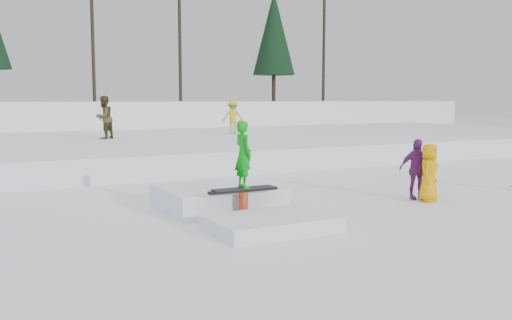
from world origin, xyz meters
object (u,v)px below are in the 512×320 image
spectator_purple (416,169)px  spectator_yellow (429,173)px  walker_olive (104,117)px  walker_ygreen (233,117)px  jib_rail_feature (232,201)px

spectator_purple → spectator_yellow: (0.03, -0.41, -0.05)m
walker_olive → spectator_yellow: 15.79m
walker_olive → spectator_purple: size_ratio=1.23×
walker_olive → spectator_yellow: size_ratio=1.31×
walker_olive → walker_ygreen: walker_olive is taller
walker_olive → walker_ygreen: bearing=147.4°
spectator_purple → spectator_yellow: bearing=-66.5°
walker_ygreen → jib_rail_feature: (-7.27, -14.91, -1.35)m
walker_ygreen → spectator_yellow: (-2.20, -15.76, -0.93)m
walker_olive → jib_rail_feature: size_ratio=0.44×
spectator_purple → spectator_yellow: 0.41m
walker_ygreen → spectator_yellow: size_ratio=1.17×
spectator_purple → jib_rail_feature: jib_rail_feature is taller
walker_olive → walker_ygreen: (6.67, 0.66, -0.10)m
walker_ygreen → spectator_yellow: bearing=98.3°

